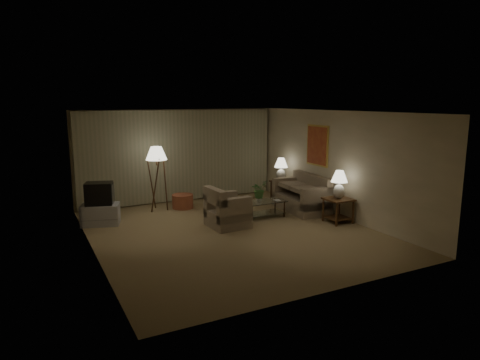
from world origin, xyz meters
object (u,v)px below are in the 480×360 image
at_px(vase, 259,199).
at_px(coffee_table, 264,206).
at_px(tv_cabinet, 101,214).
at_px(floor_lamp, 157,177).
at_px(side_table_far, 281,187).
at_px(ottoman, 183,201).
at_px(sofa, 301,197).
at_px(table_lamp_near, 339,182).
at_px(crt_tv, 99,193).
at_px(armchair, 228,211).
at_px(side_table_near, 338,206).
at_px(table_lamp_far, 281,167).

bearing_deg(vase, coffee_table, 0.00).
relative_size(tv_cabinet, vase, 7.09).
bearing_deg(tv_cabinet, floor_lamp, 41.25).
xyz_separation_m(side_table_far, coffee_table, (-1.36, -1.35, -0.13)).
xyz_separation_m(ottoman, vase, (1.40, -1.82, 0.29)).
distance_m(sofa, side_table_far, 1.26).
xyz_separation_m(tv_cabinet, vase, (3.69, -1.21, 0.24)).
distance_m(table_lamp_near, coffee_table, 1.98).
bearing_deg(crt_tv, armchair, -11.93).
distance_m(side_table_near, floor_lamp, 4.79).
xyz_separation_m(table_lamp_near, crt_tv, (-5.20, 2.46, -0.24)).
bearing_deg(table_lamp_far, crt_tv, -178.42).
height_order(side_table_near, ottoman, side_table_near).
bearing_deg(table_lamp_near, floor_lamp, 138.63).
bearing_deg(side_table_near, floor_lamp, 138.63).
xyz_separation_m(side_table_near, tv_cabinet, (-5.20, 2.46, -0.17)).
height_order(crt_tv, floor_lamp, floor_lamp).
height_order(table_lamp_far, floor_lamp, floor_lamp).
bearing_deg(tv_cabinet, side_table_near, -7.22).
distance_m(armchair, coffee_table, 1.24).
relative_size(floor_lamp, vase, 12.36).
relative_size(side_table_near, ottoman, 1.05).
relative_size(side_table_far, tv_cabinet, 0.60).
bearing_deg(coffee_table, vase, -180.00).
bearing_deg(vase, floor_lamp, 137.45).
height_order(side_table_far, vase, side_table_far).
bearing_deg(sofa, armchair, -75.46).
relative_size(table_lamp_far, crt_tv, 0.93).
relative_size(crt_tv, ottoman, 1.27).
relative_size(side_table_far, ottoman, 1.04).
bearing_deg(crt_tv, vase, -0.03).
distance_m(coffee_table, tv_cabinet, 4.03).
height_order(tv_cabinet, floor_lamp, floor_lamp).
bearing_deg(floor_lamp, sofa, -27.72).
relative_size(sofa, floor_lamp, 1.08).
xyz_separation_m(side_table_near, coffee_table, (-1.36, 1.25, -0.14)).
bearing_deg(table_lamp_near, side_table_far, 90.00).
bearing_deg(table_lamp_far, sofa, -96.84).
distance_m(tv_cabinet, ottoman, 2.38).
bearing_deg(tv_cabinet, sofa, 5.71).
bearing_deg(vase, sofa, 4.22).
bearing_deg(coffee_table, ottoman, 130.38).
bearing_deg(floor_lamp, coffee_table, -40.56).
bearing_deg(floor_lamp, ottoman, -6.91).
height_order(table_lamp_near, vase, table_lamp_near).
distance_m(side_table_far, ottoman, 2.95).
distance_m(side_table_near, table_lamp_near, 0.59).
relative_size(sofa, ottoman, 3.25).
bearing_deg(vase, table_lamp_near, -39.68).
bearing_deg(armchair, table_lamp_near, -112.37).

